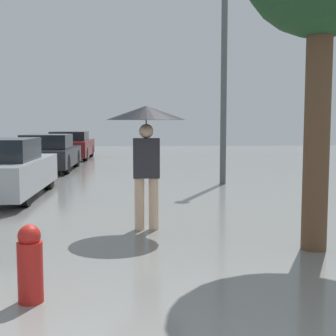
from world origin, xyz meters
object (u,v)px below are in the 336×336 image
object	(u,v)px
parked_car_third	(48,153)
fire_hydrant	(30,264)
parked_car_farthest	(70,146)
street_lamp	(224,73)
pedestrian	(146,128)

from	to	relation	value
parked_car_third	fire_hydrant	distance (m)	12.08
parked_car_farthest	fire_hydrant	size ratio (longest dim) A/B	5.77
parked_car_farthest	street_lamp	world-z (taller)	street_lamp
pedestrian	parked_car_third	distance (m)	9.66
pedestrian	parked_car_third	size ratio (longest dim) A/B	0.48
parked_car_third	street_lamp	world-z (taller)	street_lamp
pedestrian	street_lamp	distance (m)	5.74
parked_car_farthest	parked_car_third	bearing A→B (deg)	-90.39
pedestrian	fire_hydrant	xyz separation A→B (m)	(-1.11, -2.83, -1.19)
parked_car_farthest	street_lamp	bearing A→B (deg)	-59.67
pedestrian	street_lamp	world-z (taller)	street_lamp
fire_hydrant	parked_car_farthest	bearing A→B (deg)	96.83
parked_car_farthest	fire_hydrant	xyz separation A→B (m)	(2.03, -16.96, -0.22)
pedestrian	parked_car_third	world-z (taller)	pedestrian
street_lamp	fire_hydrant	distance (m)	8.98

